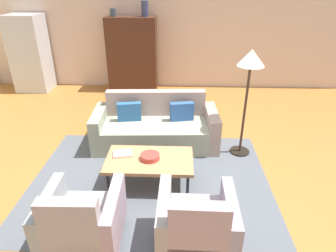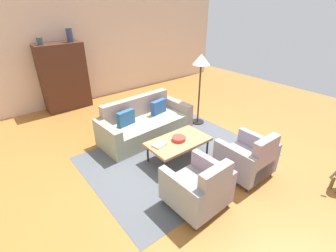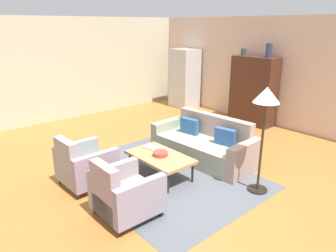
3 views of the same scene
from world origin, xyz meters
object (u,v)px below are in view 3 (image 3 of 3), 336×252
couch (205,145)px  refrigerator (185,78)px  cabinet (253,91)px  vase_round (269,50)px  coffee_table (160,157)px  armchair_left (83,167)px  floor_lamp (266,105)px  vase_tall (244,52)px  armchair_right (123,195)px  fruit_bowl (160,154)px  book_stack (151,147)px

couch → refrigerator: refrigerator is taller
cabinet → vase_round: bearing=-0.8°
coffee_table → armchair_left: (-0.60, -1.17, -0.03)m
coffee_table → armchair_left: armchair_left is taller
refrigerator → floor_lamp: 5.61m
coffee_table → cabinet: cabinet is taller
couch → armchair_left: bearing=72.8°
vase_tall → cabinet: bearing=0.7°
armchair_right → coffee_table: bearing=117.9°
armchair_left → floor_lamp: (2.03, 2.05, 1.10)m
couch → armchair_right: armchair_right is taller
couch → floor_lamp: (1.43, -0.30, 1.16)m
fruit_bowl → vase_tall: (-1.20, 3.90, 1.45)m
couch → armchair_left: (-0.59, -2.35, 0.06)m
book_stack → coffee_table: bearing=-13.3°
armchair_left → vase_tall: size_ratio=4.88×
fruit_bowl → floor_lamp: floor_lamp is taller
armchair_right → fruit_bowl: 1.31m
armchair_right → book_stack: (-0.98, 1.26, 0.08)m
coffee_table → refrigerator: (-3.33, 3.80, 0.55)m
book_stack → floor_lamp: bearing=23.8°
cabinet → vase_tall: (-0.40, -0.00, 0.99)m
refrigerator → vase_tall: bearing=2.7°
couch → fruit_bowl: bearing=87.7°
vase_tall → refrigerator: bearing=-177.3°
floor_lamp → armchair_left: bearing=-134.6°
cabinet → coffee_table: bearing=-78.6°
refrigerator → vase_round: bearing=2.0°
book_stack → floor_lamp: (1.81, 0.80, 1.02)m
armchair_left → vase_round: (0.16, 5.07, 1.63)m
coffee_table → vase_tall: vase_tall is taller
vase_tall → refrigerator: (-2.14, -0.10, -0.97)m
vase_tall → floor_lamp: bearing=-49.0°
armchair_right → cabinet: (-1.39, 5.08, 0.56)m
vase_round → floor_lamp: vase_round is taller
armchair_right → fruit_bowl: size_ratio=3.37×
book_stack → floor_lamp: size_ratio=0.17×
armchair_left → vase_round: 5.33m
vase_round → armchair_right: bearing=-78.4°
armchair_left → couch: bearing=74.4°
book_stack → vase_tall: bearing=102.0°
cabinet → armchair_right: bearing=-74.7°
fruit_bowl → refrigerator: bearing=131.3°
couch → cabinet: (-0.79, 2.72, 0.61)m
armchair_left → armchair_right: size_ratio=1.00×
fruit_bowl → armchair_left: bearing=-117.6°
coffee_table → floor_lamp: (1.43, 0.89, 1.07)m
fruit_bowl → refrigerator: refrigerator is taller
couch → coffee_table: bearing=87.2°
fruit_bowl → vase_tall: bearing=107.1°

